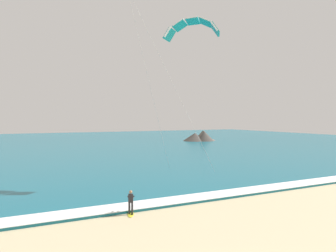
{
  "coord_description": "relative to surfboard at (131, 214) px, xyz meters",
  "views": [
    {
      "loc": [
        -8.56,
        -7.21,
        6.72
      ],
      "look_at": [
        3.37,
        17.19,
        5.99
      ],
      "focal_mm": 32.85,
      "sensor_mm": 36.0,
      "label": 1
    }
  ],
  "objects": [
    {
      "name": "kitesurfer",
      "position": [
        0.01,
        0.02,
        0.91
      ],
      "size": [
        0.65,
        0.64,
        1.69
      ],
      "color": "#232328",
      "rests_on": "ground"
    },
    {
      "name": "sea",
      "position": [
        1.6,
        60.28,
        0.07
      ],
      "size": [
        200.0,
        120.0,
        0.2
      ],
      "primitive_type": "cube",
      "color": "#146075",
      "rests_on": "ground"
    },
    {
      "name": "kite_primary",
      "position": [
        9.7,
        8.2,
        16.31
      ],
      "size": [
        12.06,
        10.35,
        16.14
      ],
      "color": "teal"
    },
    {
      "name": "headland_right",
      "position": [
        39.72,
        54.06,
        1.25
      ],
      "size": [
        10.96,
        9.12,
        3.2
      ],
      "color": "#47423D",
      "rests_on": "ground"
    },
    {
      "name": "surfboard",
      "position": [
        0.0,
        0.0,
        0.0
      ],
      "size": [
        0.92,
        1.46,
        0.09
      ],
      "color": "yellow",
      "rests_on": "ground"
    },
    {
      "name": "surf_foam",
      "position": [
        1.6,
        1.28,
        0.19
      ],
      "size": [
        200.0,
        2.08,
        0.04
      ],
      "primitive_type": "cube",
      "color": "white",
      "rests_on": "sea"
    }
  ]
}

